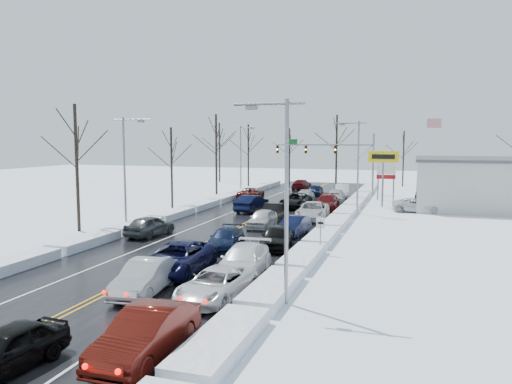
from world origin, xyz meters
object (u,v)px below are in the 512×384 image
(oncoming_car_0, at_px, (252,212))
(traffic_signal_mast, at_px, (335,152))
(tires_plus_sign, at_px, (383,160))
(flagpole, at_px, (427,149))
(queued_car_0, at_px, (7,372))

(oncoming_car_0, bearing_deg, traffic_signal_mast, -99.57)
(traffic_signal_mast, relative_size, tires_plus_sign, 2.21)
(traffic_signal_mast, xyz_separation_m, oncoming_car_0, (-5.23, -19.65, -5.48))
(flagpole, distance_m, oncoming_car_0, 28.14)
(queued_car_0, bearing_deg, flagpole, 82.07)
(tires_plus_sign, relative_size, flagpole, 0.60)
(traffic_signal_mast, relative_size, oncoming_car_0, 2.60)
(flagpole, bearing_deg, tires_plus_sign, -108.44)
(tires_plus_sign, relative_size, oncoming_car_0, 1.17)
(flagpole, height_order, queued_car_0, flagpole)
(oncoming_car_0, bearing_deg, flagpole, -122.72)
(tires_plus_sign, distance_m, oncoming_car_0, 15.31)
(tires_plus_sign, xyz_separation_m, oncoming_car_0, (-12.29, -7.66, -4.99))
(traffic_signal_mast, height_order, queued_car_0, traffic_signal_mast)
(tires_plus_sign, height_order, queued_car_0, tires_plus_sign)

